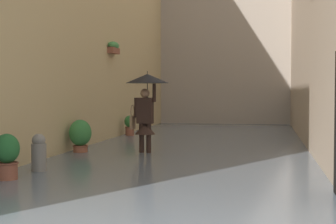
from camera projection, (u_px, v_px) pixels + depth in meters
name	position (u px, v px, depth m)	size (l,w,h in m)	color
ground_plane	(197.00, 150.00, 14.01)	(60.00, 60.00, 0.00)	#605B56
flood_water	(197.00, 148.00, 14.01)	(6.63, 24.45, 0.12)	slate
building_facade_far	(226.00, 13.00, 23.73)	(9.43, 1.80, 10.48)	#A89989
person_wading	(146.00, 96.00, 12.30)	(1.05, 1.05, 2.09)	#4C4233
potted_plant_near_right	(80.00, 136.00, 12.46)	(0.55, 0.55, 0.91)	#9E563D
potted_plant_mid_right	(130.00, 126.00, 17.06)	(0.36, 0.36, 0.79)	brown
potted_plant_far_right	(7.00, 158.00, 8.62)	(0.43, 0.43, 0.90)	brown
mooring_bollard	(39.00, 156.00, 9.51)	(0.28, 0.28, 0.82)	gray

